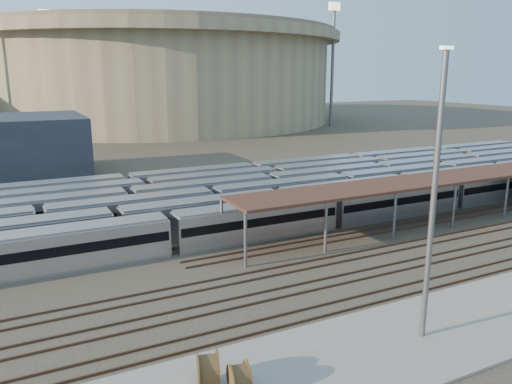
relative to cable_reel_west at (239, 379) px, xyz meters
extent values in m
plane|color=#383026|center=(16.22, 15.19, -1.08)|extent=(420.00, 420.00, 0.00)
cube|color=gray|center=(11.22, 0.19, -0.98)|extent=(50.00, 9.00, 0.20)
cube|color=silver|center=(22.19, 23.19, 0.72)|extent=(112.00, 2.90, 3.60)
cube|color=silver|center=(17.87, 27.39, 0.72)|extent=(112.00, 2.90, 3.60)
cube|color=silver|center=(11.15, 31.59, 0.72)|extent=(112.00, 2.90, 3.60)
cube|color=silver|center=(21.08, 35.79, 0.72)|extent=(112.00, 2.90, 3.60)
cube|color=silver|center=(24.19, 39.99, 0.72)|extent=(112.00, 2.90, 3.60)
cube|color=silver|center=(22.70, 44.19, 0.72)|extent=(112.00, 2.90, 3.60)
cylinder|color=#5D5D62|center=(8.22, 16.49, 1.42)|extent=(0.30, 0.30, 5.00)
cylinder|color=#5D5D62|center=(8.22, 21.89, 1.42)|extent=(0.30, 0.30, 5.00)
cylinder|color=#5D5D62|center=(16.79, 16.49, 1.42)|extent=(0.30, 0.30, 5.00)
cylinder|color=#5D5D62|center=(16.79, 21.89, 1.42)|extent=(0.30, 0.30, 5.00)
cylinder|color=#5D5D62|center=(25.36, 16.49, 1.42)|extent=(0.30, 0.30, 5.00)
cylinder|color=#5D5D62|center=(25.36, 21.89, 1.42)|extent=(0.30, 0.30, 5.00)
cylinder|color=#5D5D62|center=(33.93, 16.49, 1.42)|extent=(0.30, 0.30, 5.00)
cylinder|color=#5D5D62|center=(33.93, 21.89, 1.42)|extent=(0.30, 0.30, 5.00)
cylinder|color=#5D5D62|center=(42.50, 16.49, 1.42)|extent=(0.30, 0.30, 5.00)
cylinder|color=#5D5D62|center=(42.50, 21.89, 1.42)|extent=(0.30, 0.30, 5.00)
cube|color=#362116|center=(38.22, 19.19, 4.07)|extent=(60.00, 6.00, 0.30)
cube|color=#4C3323|center=(16.22, 13.44, -0.99)|extent=(170.00, 0.12, 0.18)
cube|color=#4C3323|center=(16.22, 14.94, -0.99)|extent=(170.00, 0.12, 0.18)
cube|color=#4C3323|center=(16.22, 9.44, -0.99)|extent=(170.00, 0.12, 0.18)
cube|color=#4C3323|center=(16.22, 10.94, -0.99)|extent=(170.00, 0.12, 0.18)
cube|color=#4C3323|center=(16.22, 5.44, -0.99)|extent=(170.00, 0.12, 0.18)
cube|color=#4C3323|center=(16.22, 6.94, -0.99)|extent=(170.00, 0.12, 0.18)
cylinder|color=gray|center=(41.22, 155.19, 12.92)|extent=(116.00, 116.00, 28.00)
cylinder|color=gray|center=(41.22, 155.19, 28.42)|extent=(124.00, 124.00, 3.00)
cylinder|color=#6C5E4C|center=(41.22, 155.19, 30.67)|extent=(120.00, 120.00, 1.50)
cylinder|color=#5D5D62|center=(86.22, 115.19, 16.92)|extent=(1.00, 1.00, 36.00)
cube|color=#FFF2CC|center=(86.22, 115.19, 36.12)|extent=(4.00, 0.60, 2.40)
cylinder|color=#5D5D62|center=(6.22, 175.19, 16.92)|extent=(1.00, 1.00, 36.00)
cube|color=#FFF2CC|center=(6.22, 175.19, 36.12)|extent=(4.00, 0.60, 2.40)
cylinder|color=brown|center=(0.00, 0.00, 0.00)|extent=(1.24, 1.89, 1.76)
cylinder|color=brown|center=(-1.30, 1.26, 0.14)|extent=(1.67, 2.28, 2.04)
cylinder|color=#5D5D62|center=(13.28, 0.14, 8.17)|extent=(0.36, 0.36, 18.10)
cube|color=#FFF2CC|center=(13.28, 0.14, 17.32)|extent=(0.81, 0.32, 0.20)
camera|label=1|loc=(-9.77, -21.49, 15.93)|focal=35.00mm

